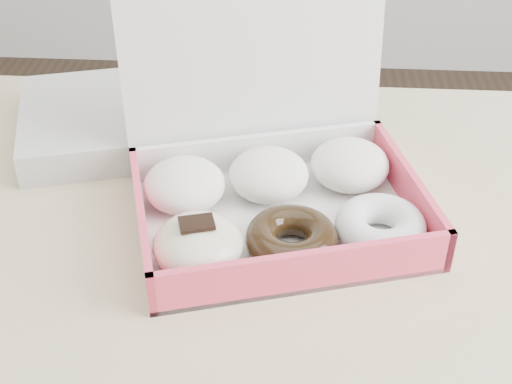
{
  "coord_description": "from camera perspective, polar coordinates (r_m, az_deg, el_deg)",
  "views": [
    {
      "loc": [
        -0.02,
        -0.57,
        1.26
      ],
      "look_at": [
        -0.06,
        0.05,
        0.8
      ],
      "focal_mm": 50.0,
      "sensor_mm": 36.0,
      "label": 1
    }
  ],
  "objects": [
    {
      "name": "table",
      "position": [
        0.82,
        3.84,
        -9.53
      ],
      "size": [
        1.2,
        0.8,
        0.75
      ],
      "color": "tan",
      "rests_on": "ground"
    },
    {
      "name": "donut_box",
      "position": [
        0.8,
        1.36,
        0.2
      ],
      "size": [
        0.37,
        0.34,
        0.23
      ],
      "rotation": [
        0.0,
        0.0,
        0.28
      ],
      "color": "silver",
      "rests_on": "table"
    },
    {
      "name": "newspapers",
      "position": [
        0.98,
        -10.36,
        5.85
      ],
      "size": [
        0.32,
        0.28,
        0.04
      ],
      "primitive_type": "cube",
      "rotation": [
        0.0,
        0.0,
        0.27
      ],
      "color": "beige",
      "rests_on": "table"
    }
  ]
}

